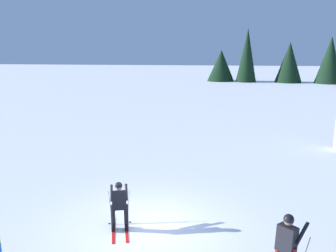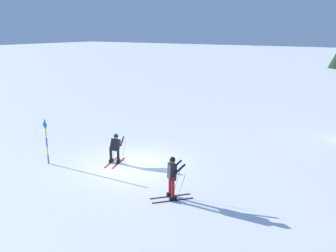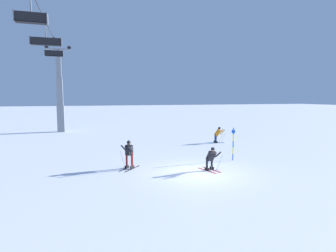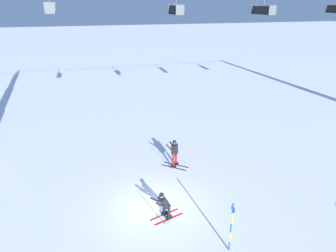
{
  "view_description": "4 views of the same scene",
  "coord_description": "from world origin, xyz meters",
  "px_view_note": "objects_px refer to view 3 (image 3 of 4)",
  "views": [
    {
      "loc": [
        9.44,
        2.07,
        5.31
      ],
      "look_at": [
        0.9,
        0.78,
        3.42
      ],
      "focal_mm": 36.3,
      "sensor_mm": 36.0,
      "label": 1
    },
    {
      "loc": [
        13.12,
        10.6,
        6.47
      ],
      "look_at": [
        -0.49,
        1.85,
        2.1
      ],
      "focal_mm": 38.59,
      "sensor_mm": 36.0,
      "label": 2
    },
    {
      "loc": [
        -14.02,
        6.3,
        4.33
      ],
      "look_at": [
        -0.01,
        1.9,
        2.77
      ],
      "focal_mm": 29.05,
      "sensor_mm": 36.0,
      "label": 3
    },
    {
      "loc": [
        -2.9,
        -12.13,
        9.34
      ],
      "look_at": [
        1.19,
        1.98,
        3.43
      ],
      "focal_mm": 32.94,
      "sensor_mm": 36.0,
      "label": 4
    }
  ],
  "objects_px": {
    "chairlift_seat_fourth": "(54,53)",
    "skier_distant_downhill": "(218,134)",
    "skier_distant_uphill": "(129,152)",
    "lift_tower_far": "(60,97)",
    "trail_marker_pole": "(233,143)",
    "chairlift_seat_second": "(31,17)",
    "skier_carving_main": "(211,157)",
    "chairlift_seat_middle": "(46,41)"
  },
  "relations": [
    {
      "from": "skier_carving_main",
      "to": "chairlift_seat_second",
      "type": "xyz_separation_m",
      "value": [
        3.53,
        9.79,
        8.07
      ]
    },
    {
      "from": "lift_tower_far",
      "to": "chairlift_seat_second",
      "type": "height_order",
      "value": "lift_tower_far"
    },
    {
      "from": "skier_carving_main",
      "to": "skier_distant_downhill",
      "type": "bearing_deg",
      "value": -29.82
    },
    {
      "from": "chairlift_seat_second",
      "to": "chairlift_seat_middle",
      "type": "height_order",
      "value": "same"
    },
    {
      "from": "chairlift_seat_fourth",
      "to": "skier_distant_downhill",
      "type": "distance_m",
      "value": 18.65
    },
    {
      "from": "chairlift_seat_fourth",
      "to": "skier_carving_main",
      "type": "bearing_deg",
      "value": -149.73
    },
    {
      "from": "skier_carving_main",
      "to": "trail_marker_pole",
      "type": "relative_size",
      "value": 0.73
    },
    {
      "from": "skier_distant_uphill",
      "to": "chairlift_seat_second",
      "type": "bearing_deg",
      "value": 72.86
    },
    {
      "from": "lift_tower_far",
      "to": "chairlift_seat_second",
      "type": "bearing_deg",
      "value": -180.0
    },
    {
      "from": "chairlift_seat_fourth",
      "to": "trail_marker_pole",
      "type": "bearing_deg",
      "value": -139.9
    },
    {
      "from": "chairlift_seat_fourth",
      "to": "skier_distant_uphill",
      "type": "xyz_separation_m",
      "value": [
        -14.87,
        -5.25,
        -7.85
      ]
    },
    {
      "from": "chairlift_seat_second",
      "to": "skier_distant_uphill",
      "type": "height_order",
      "value": "chairlift_seat_second"
    },
    {
      "from": "skier_carving_main",
      "to": "chairlift_seat_middle",
      "type": "height_order",
      "value": "chairlift_seat_middle"
    },
    {
      "from": "lift_tower_far",
      "to": "trail_marker_pole",
      "type": "height_order",
      "value": "lift_tower_far"
    },
    {
      "from": "chairlift_seat_second",
      "to": "trail_marker_pole",
      "type": "distance_m",
      "value": 14.7
    },
    {
      "from": "trail_marker_pole",
      "to": "skier_distant_uphill",
      "type": "bearing_deg",
      "value": 90.7
    },
    {
      "from": "skier_distant_uphill",
      "to": "skier_distant_downhill",
      "type": "height_order",
      "value": "skier_distant_uphill"
    },
    {
      "from": "skier_distant_downhill",
      "to": "lift_tower_far",
      "type": "bearing_deg",
      "value": 47.92
    },
    {
      "from": "chairlift_seat_second",
      "to": "skier_distant_downhill",
      "type": "distance_m",
      "value": 17.67
    },
    {
      "from": "trail_marker_pole",
      "to": "skier_distant_uphill",
      "type": "height_order",
      "value": "trail_marker_pole"
    },
    {
      "from": "skier_distant_downhill",
      "to": "skier_distant_uphill",
      "type": "bearing_deg",
      "value": 125.72
    },
    {
      "from": "lift_tower_far",
      "to": "chairlift_seat_middle",
      "type": "bearing_deg",
      "value": -180.0
    },
    {
      "from": "skier_carving_main",
      "to": "skier_distant_uphill",
      "type": "relative_size",
      "value": 0.93
    },
    {
      "from": "lift_tower_far",
      "to": "chairlift_seat_fourth",
      "type": "distance_m",
      "value": 7.03
    },
    {
      "from": "skier_distant_uphill",
      "to": "chairlift_seat_middle",
      "type": "bearing_deg",
      "value": 32.36
    },
    {
      "from": "skier_distant_uphill",
      "to": "chairlift_seat_fourth",
      "type": "bearing_deg",
      "value": 19.45
    },
    {
      "from": "skier_carving_main",
      "to": "trail_marker_pole",
      "type": "bearing_deg",
      "value": -52.99
    },
    {
      "from": "chairlift_seat_fourth",
      "to": "skier_distant_downhill",
      "type": "xyz_separation_m",
      "value": [
        -7.97,
        -14.84,
        -7.99
      ]
    },
    {
      "from": "trail_marker_pole",
      "to": "skier_distant_uphill",
      "type": "distance_m",
      "value": 7.2
    },
    {
      "from": "chairlift_seat_second",
      "to": "trail_marker_pole",
      "type": "relative_size",
      "value": 0.87
    },
    {
      "from": "lift_tower_far",
      "to": "chairlift_seat_middle",
      "type": "relative_size",
      "value": 4.45
    },
    {
      "from": "skier_carving_main",
      "to": "skier_distant_downhill",
      "type": "xyz_separation_m",
      "value": [
        8.81,
        -5.05,
        0.06
      ]
    },
    {
      "from": "skier_carving_main",
      "to": "chairlift_seat_fourth",
      "type": "bearing_deg",
      "value": 30.27
    },
    {
      "from": "trail_marker_pole",
      "to": "skier_distant_downhill",
      "type": "relative_size",
      "value": 1.23
    },
    {
      "from": "skier_carving_main",
      "to": "chairlift_seat_fourth",
      "type": "height_order",
      "value": "chairlift_seat_fourth"
    },
    {
      "from": "chairlift_seat_fourth",
      "to": "skier_distant_uphill",
      "type": "relative_size",
      "value": 1.12
    },
    {
      "from": "chairlift_seat_second",
      "to": "skier_distant_uphill",
      "type": "bearing_deg",
      "value": -107.14
    },
    {
      "from": "lift_tower_far",
      "to": "chairlift_seat_second",
      "type": "xyz_separation_m",
      "value": [
        -18.68,
        -0.0,
        4.49
      ]
    },
    {
      "from": "chairlift_seat_middle",
      "to": "skier_distant_downhill",
      "type": "xyz_separation_m",
      "value": [
        -1.39,
        -14.84,
        -7.92
      ]
    },
    {
      "from": "skier_distant_downhill",
      "to": "trail_marker_pole",
      "type": "bearing_deg",
      "value": 160.63
    },
    {
      "from": "lift_tower_far",
      "to": "skier_distant_downhill",
      "type": "xyz_separation_m",
      "value": [
        -13.4,
        -14.84,
        -3.51
      ]
    },
    {
      "from": "trail_marker_pole",
      "to": "skier_distant_downhill",
      "type": "height_order",
      "value": "trail_marker_pole"
    }
  ]
}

